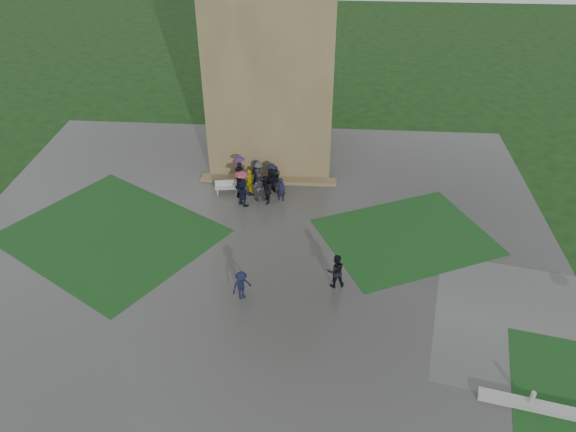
# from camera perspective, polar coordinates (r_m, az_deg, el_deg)

# --- Properties ---
(ground) EXTENTS (120.00, 120.00, 0.00)m
(ground) POSITION_cam_1_polar(r_m,az_deg,el_deg) (28.87, -4.10, -7.33)
(ground) COLOR black
(plaza) EXTENTS (34.00, 34.00, 0.02)m
(plaza) POSITION_cam_1_polar(r_m,az_deg,el_deg) (30.37, -3.61, -4.81)
(plaza) COLOR #353533
(plaza) RESTS_ON ground
(lawn_inset_left) EXTENTS (14.10, 13.46, 0.01)m
(lawn_inset_left) POSITION_cam_1_polar(r_m,az_deg,el_deg) (33.94, -17.57, -1.80)
(lawn_inset_left) COLOR #123515
(lawn_inset_left) RESTS_ON plaza
(lawn_inset_right) EXTENTS (11.12, 10.15, 0.01)m
(lawn_inset_right) POSITION_cam_1_polar(r_m,az_deg,el_deg) (32.89, 11.92, -2.07)
(lawn_inset_right) COLOR #123515
(lawn_inset_right) RESTS_ON plaza
(tower) EXTENTS (8.00, 8.00, 18.00)m
(tower) POSITION_cam_1_polar(r_m,az_deg,el_deg) (37.86, -1.56, 18.79)
(tower) COLOR brown
(tower) RESTS_ON ground
(tower_plinth) EXTENTS (9.00, 0.80, 0.22)m
(tower_plinth) POSITION_cam_1_polar(r_m,az_deg,el_deg) (37.31, -1.98, 3.68)
(tower_plinth) COLOR brown
(tower_plinth) RESTS_ON plaza
(bench) EXTENTS (1.53, 0.67, 0.86)m
(bench) POSITION_cam_1_polar(r_m,az_deg,el_deg) (36.11, -6.25, 2.96)
(bench) COLOR #A1A19D
(bench) RESTS_ON plaza
(visitor_cluster) EXTENTS (3.48, 3.82, 2.39)m
(visitor_cluster) POSITION_cam_1_polar(r_m,az_deg,el_deg) (35.52, -3.25, 3.51)
(visitor_cluster) COLOR black
(visitor_cluster) RESTS_ON plaza
(pedestrian_mid) EXTENTS (1.15, 1.06, 1.61)m
(pedestrian_mid) POSITION_cam_1_polar(r_m,az_deg,el_deg) (27.82, -4.73, -7.03)
(pedestrian_mid) COLOR black
(pedestrian_mid) RESTS_ON plaza
(pedestrian_near) EXTENTS (1.01, 0.71, 1.90)m
(pedestrian_near) POSITION_cam_1_polar(r_m,az_deg,el_deg) (28.43, 4.87, -5.58)
(pedestrian_near) COLOR black
(pedestrian_near) RESTS_ON plaza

